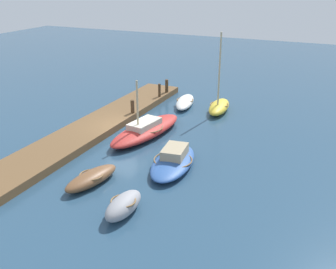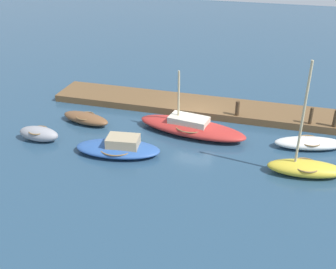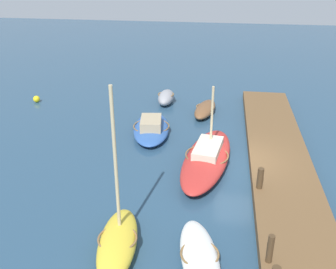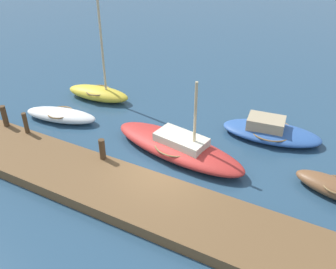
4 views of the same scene
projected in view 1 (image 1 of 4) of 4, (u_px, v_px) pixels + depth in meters
ground_plane at (122, 132)px, 25.82m from camera, size 84.00×84.00×0.00m
dock_platform at (99, 125)px, 26.42m from camera, size 20.16×2.91×0.46m
rowboat_brown at (91, 178)px, 19.37m from camera, size 3.41×1.72×0.65m
rowboat_white at (185, 102)px, 30.82m from camera, size 4.03×2.06×0.61m
dinghy_grey at (123, 205)px, 16.92m from camera, size 2.44×1.12×0.84m
rowboat_yellow at (219, 106)px, 29.45m from camera, size 3.85×1.69×5.90m
sailboat_red at (146, 129)px, 25.08m from camera, size 6.85×2.99×3.79m
motorboat_blue at (173, 161)px, 21.08m from camera, size 4.87×2.60×1.03m
mooring_post_west at (167, 86)px, 32.60m from camera, size 0.26×0.26×1.05m
mooring_post_mid_west at (159, 90)px, 31.44m from camera, size 0.21×0.21×1.04m
mooring_post_mid_east at (132, 106)px, 27.80m from camera, size 0.26×0.26×0.93m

